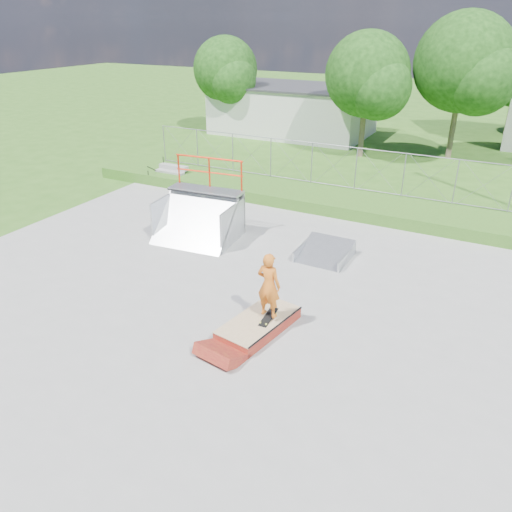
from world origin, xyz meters
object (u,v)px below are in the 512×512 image
(quarter_pipe, at_px, (196,204))
(grind_box, at_px, (259,325))
(skater, at_px, (269,288))
(flat_bank_ramp, at_px, (324,252))

(quarter_pipe, bearing_deg, grind_box, -47.19)
(skater, bearing_deg, quarter_pipe, -36.87)
(grind_box, relative_size, skater, 1.43)
(quarter_pipe, distance_m, skater, 6.19)
(grind_box, height_order, flat_bank_ramp, flat_bank_ramp)
(grind_box, height_order, quarter_pipe, quarter_pipe)
(grind_box, height_order, skater, skater)
(flat_bank_ramp, bearing_deg, grind_box, -89.29)
(grind_box, bearing_deg, flat_bank_ramp, 99.67)
(grind_box, relative_size, quarter_pipe, 0.89)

